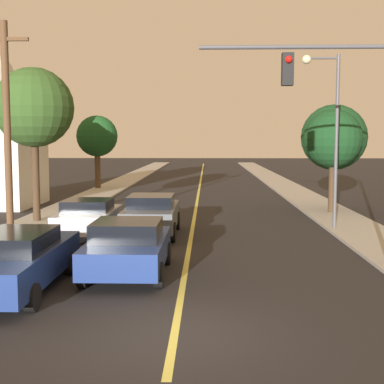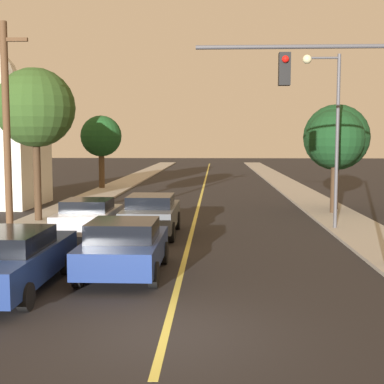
# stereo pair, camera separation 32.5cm
# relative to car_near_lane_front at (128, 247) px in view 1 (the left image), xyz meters

# --- Properties ---
(ground_plane) EXTENTS (200.00, 200.00, 0.00)m
(ground_plane) POSITION_rel_car_near_lane_front_xyz_m (1.53, -4.45, -0.79)
(ground_plane) COLOR black
(road_surface) EXTENTS (10.95, 80.00, 0.01)m
(road_surface) POSITION_rel_car_near_lane_front_xyz_m (1.53, 31.55, -0.78)
(road_surface) COLOR black
(road_surface) RESTS_ON ground
(sidewalk_left) EXTENTS (2.50, 80.00, 0.12)m
(sidewalk_left) POSITION_rel_car_near_lane_front_xyz_m (-5.19, 31.55, -0.73)
(sidewalk_left) COLOR #9E998E
(sidewalk_left) RESTS_ON ground
(sidewalk_right) EXTENTS (2.50, 80.00, 0.12)m
(sidewalk_right) POSITION_rel_car_near_lane_front_xyz_m (8.26, 31.55, -0.73)
(sidewalk_right) COLOR #9E998E
(sidewalk_right) RESTS_ON ground
(car_near_lane_front) EXTENTS (2.12, 4.20, 1.52)m
(car_near_lane_front) POSITION_rel_car_near_lane_front_xyz_m (0.00, 0.00, 0.00)
(car_near_lane_front) COLOR navy
(car_near_lane_front) RESTS_ON ground
(car_near_lane_second) EXTENTS (2.02, 4.52, 1.58)m
(car_near_lane_second) POSITION_rel_car_near_lane_front_xyz_m (-0.00, 6.12, 0.05)
(car_near_lane_second) COLOR #474C51
(car_near_lane_second) RESTS_ON ground
(car_outer_lane_front) EXTENTS (1.85, 5.09, 1.51)m
(car_outer_lane_front) POSITION_rel_car_near_lane_front_xyz_m (-2.41, -1.64, -0.01)
(car_outer_lane_front) COLOR navy
(car_outer_lane_front) RESTS_ON ground
(car_outer_lane_second) EXTENTS (2.08, 4.06, 1.42)m
(car_outer_lane_second) POSITION_rel_car_near_lane_front_xyz_m (-2.41, 5.96, -0.04)
(car_outer_lane_second) COLOR #A5A8B2
(car_outer_lane_second) RESTS_ON ground
(traffic_signal_mast) EXTENTS (5.59, 0.42, 6.38)m
(traffic_signal_mast) POSITION_rel_car_near_lane_front_xyz_m (6.11, 1.02, 3.70)
(traffic_signal_mast) COLOR #47474C
(traffic_signal_mast) RESTS_ON ground
(streetlamp_right) EXTENTS (1.52, 0.36, 6.95)m
(streetlamp_right) POSITION_rel_car_near_lane_front_xyz_m (7.02, 7.59, 3.78)
(streetlamp_right) COLOR #47474C
(streetlamp_right) RESTS_ON ground
(utility_pole_left) EXTENTS (1.60, 0.24, 7.46)m
(utility_pole_left) POSITION_rel_car_near_lane_front_xyz_m (-4.54, 3.53, 3.22)
(utility_pole_left) COLOR #513823
(utility_pole_left) RESTS_ON ground
(tree_left_near) EXTENTS (3.46, 3.46, 6.70)m
(tree_left_near) POSITION_rel_car_near_lane_front_xyz_m (-5.42, 9.05, 4.28)
(tree_left_near) COLOR #3D2B1C
(tree_left_near) RESTS_ON ground
(tree_left_far) EXTENTS (3.04, 3.04, 5.38)m
(tree_left_far) POSITION_rel_car_near_lane_front_xyz_m (-6.04, 25.35, 3.15)
(tree_left_far) COLOR #4C3823
(tree_left_far) RESTS_ON ground
(tree_right_near) EXTENTS (2.85, 2.85, 5.07)m
(tree_right_near) POSITION_rel_car_near_lane_front_xyz_m (8.28, 12.16, 2.95)
(tree_right_near) COLOR #3D2B1C
(tree_right_near) RESTS_ON ground
(tree_right_far) EXTENTS (3.37, 3.37, 5.38)m
(tree_right_far) POSITION_rel_car_near_lane_front_xyz_m (8.66, 13.61, 3.01)
(tree_right_far) COLOR #3D2B1C
(tree_right_far) RESTS_ON ground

